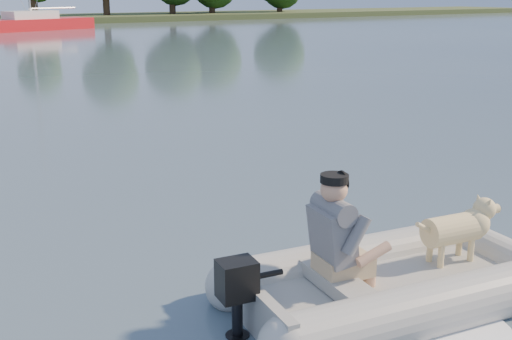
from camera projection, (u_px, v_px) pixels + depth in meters
water at (334, 278)px, 7.03m from camera, size 160.00×160.00×0.00m
dinghy at (402, 239)px, 6.42m from camera, size 5.29×3.87×1.49m
man at (335, 230)px, 6.11m from camera, size 0.86×0.76×1.16m
dog at (452, 234)px, 6.77m from camera, size 1.04×0.48×0.67m
outboard_motor at (237, 302)px, 5.78m from camera, size 0.48×0.37×0.85m
sailboat at (37, 23)px, 51.05m from camera, size 9.32×5.31×12.28m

